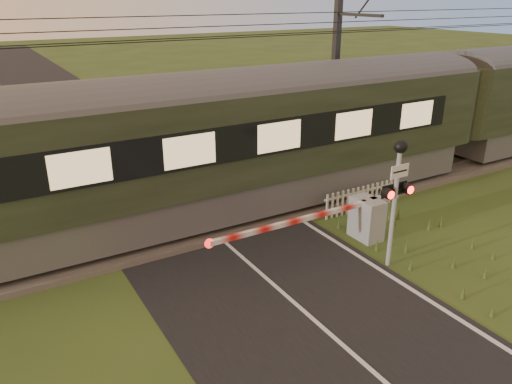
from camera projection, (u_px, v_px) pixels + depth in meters
ground at (330, 335)px, 10.44m from camera, size 160.00×160.00×0.00m
road at (337, 340)px, 10.26m from camera, size 6.00×140.00×0.03m
track_bed at (200, 219)px, 15.62m from camera, size 140.00×3.40×0.39m
overhead_wires at (192, 30)px, 13.53m from camera, size 120.00×0.62×0.62m
train at (446, 108)px, 19.83m from camera, size 45.74×3.15×4.27m
boom_gate at (361, 218)px, 14.24m from camera, size 6.22×0.94×1.25m
crossing_signal at (397, 182)px, 12.26m from camera, size 0.87×0.35×3.40m
picket_fence at (360, 199)px, 16.25m from camera, size 2.90×0.07×0.85m
catenary_mast at (336, 71)px, 19.26m from camera, size 0.23×2.47×7.44m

